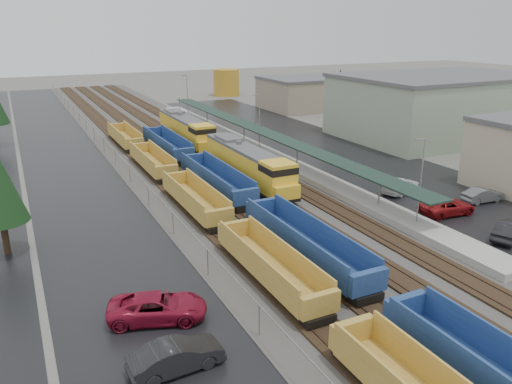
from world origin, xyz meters
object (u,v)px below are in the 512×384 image
parked_car_west_c (158,307)px  parked_car_east_e (483,195)px  well_string_yellow (227,228)px  parked_car_east_c (401,186)px  locomotive_lead (249,165)px  storage_tank (226,83)px  parked_car_west_b (176,357)px  well_string_blue (306,244)px  parked_car_east_b (447,207)px  parked_car_east_a (509,230)px  locomotive_trail (186,130)px

parked_car_west_c → parked_car_east_e: 35.02m
well_string_yellow → parked_car_east_c: well_string_yellow is taller
locomotive_lead → storage_tank: (26.47, 68.69, 0.89)m
parked_car_west_b → well_string_blue: bearing=-60.7°
well_string_yellow → parked_car_east_b: (20.59, -3.46, -0.40)m
locomotive_lead → parked_car_west_b: (-16.52, -26.35, -1.48)m
well_string_blue → parked_car_west_c: 12.52m
storage_tank → parked_car_west_b: storage_tank is taller
well_string_yellow → parked_car_east_a: well_string_yellow is taller
storage_tank → well_string_blue: bearing=-109.3°
locomotive_trail → storage_tank: size_ratio=2.96×
parked_car_east_b → well_string_yellow: bearing=84.5°
parked_car_east_c → locomotive_lead: bearing=37.1°
parked_car_east_a → parked_car_west_b: bearing=73.9°
parked_car_east_e → storage_tank: bearing=-1.3°
storage_tank → parked_car_east_c: 79.21m
parked_car_west_b → locomotive_trail: bearing=-22.7°
well_string_yellow → parked_car_east_e: size_ratio=20.50×
storage_tank → well_string_yellow: bearing=-112.9°
locomotive_trail → parked_car_east_c: size_ratio=3.60×
well_string_yellow → parked_car_west_b: 16.08m
locomotive_lead → locomotive_trail: bearing=90.0°
parked_car_west_c → parked_car_east_b: parked_car_west_c is taller
locomotive_lead → storage_tank: storage_tank is taller
well_string_blue → parked_car_east_c: well_string_blue is taller
locomotive_trail → storage_tank: bearing=61.0°
well_string_yellow → parked_car_west_c: bearing=-133.0°
locomotive_lead → parked_car_east_e: 23.90m
well_string_yellow → parked_car_east_b: well_string_yellow is taller
locomotive_lead → locomotive_trail: same height
well_string_blue → parked_car_west_b: bearing=-147.2°
well_string_yellow → well_string_blue: well_string_blue is taller
well_string_yellow → parked_car_east_e: 26.47m
well_string_blue → parked_car_east_b: bearing=7.3°
parked_car_west_c → parked_car_east_b: size_ratio=1.08×
locomotive_trail → parked_car_west_c: locomotive_trail is taller
parked_car_west_c → well_string_blue: bearing=-56.3°
parked_car_west_c → parked_car_east_c: 31.67m
parked_car_east_b → locomotive_lead: bearing=42.0°
locomotive_trail → well_string_blue: locomotive_trail is taller
locomotive_lead → parked_car_east_b: bearing=-52.1°
storage_tank → parked_car_east_b: storage_tank is taller
well_string_yellow → well_string_blue: (4.00, -5.58, 0.07)m
locomotive_lead → parked_car_east_b: 20.56m
well_string_blue → storage_tank: size_ratio=13.68×
parked_car_west_c → parked_car_east_a: size_ratio=1.23×
parked_car_west_c → parked_car_east_c: size_ratio=1.11×
parked_car_east_a → parked_car_west_c: bearing=64.2°
locomotive_trail → parked_car_west_b: locomotive_trail is taller
well_string_blue → parked_car_west_c: well_string_blue is taller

